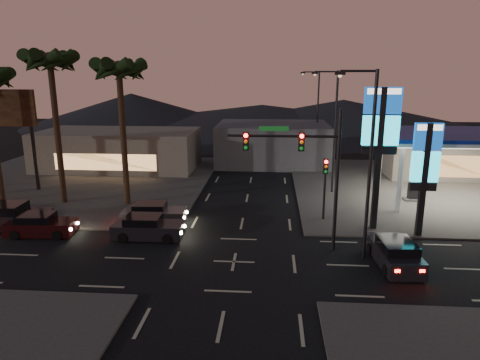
# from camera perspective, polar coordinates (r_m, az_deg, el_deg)

# --- Properties ---
(ground) EXTENTS (140.00, 140.00, 0.00)m
(ground) POSITION_cam_1_polar(r_m,az_deg,el_deg) (23.26, -0.81, -10.85)
(ground) COLOR black
(ground) RESTS_ON ground
(corner_lot_ne) EXTENTS (24.00, 24.00, 0.12)m
(corner_lot_ne) POSITION_cam_1_polar(r_m,az_deg,el_deg) (40.79, 24.37, -1.01)
(corner_lot_ne) COLOR #47443F
(corner_lot_ne) RESTS_ON ground
(corner_lot_nw) EXTENTS (24.00, 24.00, 0.12)m
(corner_lot_nw) POSITION_cam_1_polar(r_m,az_deg,el_deg) (42.25, -20.92, -0.19)
(corner_lot_nw) COLOR #47443F
(corner_lot_nw) RESTS_ON ground
(gas_station) EXTENTS (12.20, 8.20, 5.47)m
(gas_station) POSITION_cam_1_polar(r_m,az_deg,el_deg) (36.20, 27.28, 5.03)
(gas_station) COLOR silver
(gas_station) RESTS_ON ground
(convenience_store) EXTENTS (10.00, 6.00, 4.00)m
(convenience_store) POSITION_cam_1_polar(r_m,az_deg,el_deg) (45.66, 24.89, 2.94)
(convenience_store) COLOR #726B5B
(convenience_store) RESTS_ON ground
(pylon_sign_tall) EXTENTS (2.20, 0.35, 9.00)m
(pylon_sign_tall) POSITION_cam_1_polar(r_m,az_deg,el_deg) (27.53, 18.24, 6.27)
(pylon_sign_tall) COLOR black
(pylon_sign_tall) RESTS_ON ground
(pylon_sign_short) EXTENTS (1.60, 0.35, 7.00)m
(pylon_sign_short) POSITION_cam_1_polar(r_m,az_deg,el_deg) (27.57, 23.49, 2.14)
(pylon_sign_short) COLOR black
(pylon_sign_short) RESTS_ON ground
(traffic_signal_mast) EXTENTS (6.10, 0.39, 8.00)m
(traffic_signal_mast) POSITION_cam_1_polar(r_m,az_deg,el_deg) (23.52, 8.74, 2.69)
(traffic_signal_mast) COLOR black
(traffic_signal_mast) RESTS_ON ground
(pedestal_signal) EXTENTS (0.32, 0.39, 4.30)m
(pedestal_signal) POSITION_cam_1_polar(r_m,az_deg,el_deg) (29.05, 11.28, 0.11)
(pedestal_signal) COLOR black
(pedestal_signal) RESTS_ON ground
(streetlight_near) EXTENTS (2.14, 0.25, 10.00)m
(streetlight_near) POSITION_cam_1_polar(r_m,az_deg,el_deg) (22.91, 16.58, 3.21)
(streetlight_near) COLOR black
(streetlight_near) RESTS_ON ground
(streetlight_mid) EXTENTS (2.14, 0.25, 10.00)m
(streetlight_mid) POSITION_cam_1_polar(r_m,az_deg,el_deg) (35.58, 12.26, 7.18)
(streetlight_mid) COLOR black
(streetlight_mid) RESTS_ON ground
(streetlight_far) EXTENTS (2.14, 0.25, 10.00)m
(streetlight_far) POSITION_cam_1_polar(r_m,az_deg,el_deg) (49.42, 10.08, 9.14)
(streetlight_far) COLOR black
(streetlight_far) RESTS_ON ground
(palm_a) EXTENTS (4.41, 4.41, 10.86)m
(palm_a) POSITION_cam_1_polar(r_m,az_deg,el_deg) (32.40, -15.78, 12.91)
(palm_a) COLOR black
(palm_a) RESTS_ON ground
(palm_b) EXTENTS (4.41, 4.41, 11.46)m
(palm_b) POSITION_cam_1_polar(r_m,az_deg,el_deg) (34.40, -23.91, 13.20)
(palm_b) COLOR black
(palm_b) RESTS_ON ground
(billboard) EXTENTS (6.00, 0.30, 8.50)m
(billboard) POSITION_cam_1_polar(r_m,az_deg,el_deg) (40.87, -29.24, 7.45)
(billboard) COLOR black
(billboard) RESTS_ON ground
(building_far_west) EXTENTS (16.00, 8.00, 4.00)m
(building_far_west) POSITION_cam_1_polar(r_m,az_deg,el_deg) (46.51, -15.81, 3.90)
(building_far_west) COLOR #726B5B
(building_far_west) RESTS_ON ground
(building_far_mid) EXTENTS (12.00, 9.00, 4.40)m
(building_far_mid) POSITION_cam_1_polar(r_m,az_deg,el_deg) (47.62, 4.37, 4.87)
(building_far_mid) COLOR #4C4C51
(building_far_mid) RESTS_ON ground
(hill_left) EXTENTS (40.00, 40.00, 6.00)m
(hill_left) POSITION_cam_1_polar(r_m,az_deg,el_deg) (85.63, -14.23, 9.12)
(hill_left) COLOR black
(hill_left) RESTS_ON ground
(hill_right) EXTENTS (50.00, 50.00, 5.00)m
(hill_right) POSITION_cam_1_polar(r_m,az_deg,el_deg) (82.38, 13.57, 8.63)
(hill_right) COLOR black
(hill_right) RESTS_ON ground
(hill_center) EXTENTS (60.00, 60.00, 4.00)m
(hill_center) POSITION_cam_1_polar(r_m,az_deg,el_deg) (81.40, 2.96, 8.59)
(hill_center) COLOR black
(hill_center) RESTS_ON ground
(car_lane_a_front) EXTENTS (4.36, 1.91, 1.41)m
(car_lane_a_front) POSITION_cam_1_polar(r_m,az_deg,el_deg) (26.77, -12.25, -6.24)
(car_lane_a_front) COLOR black
(car_lane_a_front) RESTS_ON ground
(car_lane_a_mid) EXTENTS (4.27, 2.01, 1.36)m
(car_lane_a_mid) POSITION_cam_1_polar(r_m,az_deg,el_deg) (29.39, -25.08, -5.48)
(car_lane_a_mid) COLOR black
(car_lane_a_mid) RESTS_ON ground
(car_lane_b_front) EXTENTS (4.34, 1.99, 1.39)m
(car_lane_b_front) POSITION_cam_1_polar(r_m,az_deg,el_deg) (29.28, -11.46, -4.44)
(car_lane_b_front) COLOR slate
(car_lane_b_front) RESTS_ON ground
(car_lane_b_mid) EXTENTS (5.23, 2.44, 1.67)m
(car_lane_b_mid) POSITION_cam_1_polar(r_m,az_deg,el_deg) (31.43, -28.45, -4.37)
(car_lane_b_mid) COLOR black
(car_lane_b_mid) RESTS_ON ground
(suv_station) EXTENTS (2.11, 4.43, 1.44)m
(suv_station) POSITION_cam_1_polar(r_m,az_deg,el_deg) (24.02, 19.95, -9.17)
(suv_station) COLOR black
(suv_station) RESTS_ON ground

